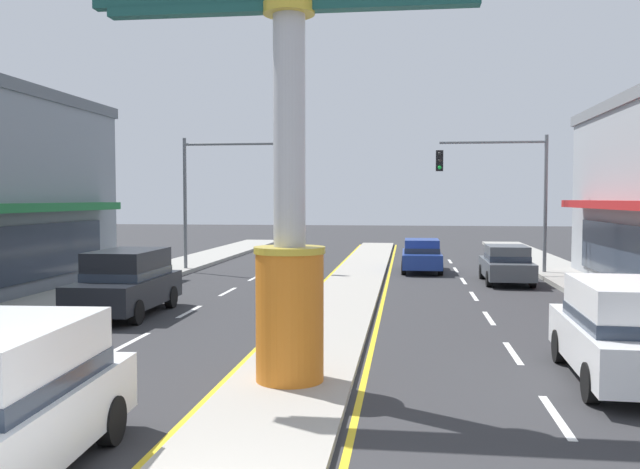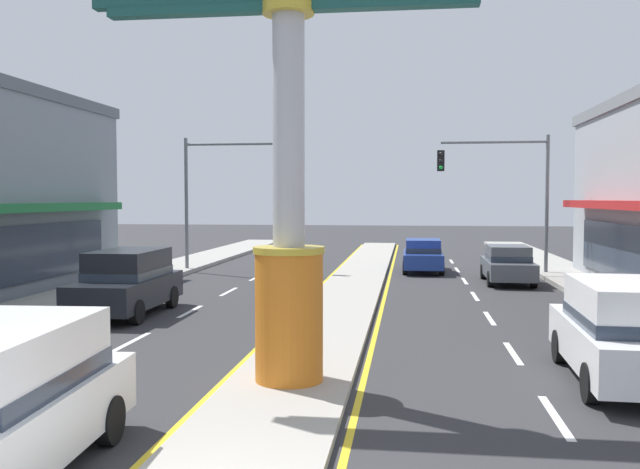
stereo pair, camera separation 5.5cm
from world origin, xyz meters
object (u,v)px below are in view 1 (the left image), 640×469
object	(u,v)px
sedan_mid_left_lane	(506,264)
suv_far_left_oncoming	(127,281)
traffic_light_left_side	(222,180)
traffic_light_right_side	(505,180)
suv_far_right_lane	(625,331)
sedan_near_right_lane	(422,255)
district_sign	(289,149)

from	to	relation	value
sedan_mid_left_lane	suv_far_left_oncoming	size ratio (longest dim) A/B	0.93
traffic_light_left_side	suv_far_left_oncoming	xyz separation A→B (m)	(0.28, -11.38, -3.26)
traffic_light_right_side	sedan_mid_left_lane	xyz separation A→B (m)	(-0.29, -2.84, -3.46)
traffic_light_left_side	traffic_light_right_side	xyz separation A→B (m)	(12.71, 0.48, 0.00)
suv_far_right_lane	suv_far_left_oncoming	bearing A→B (deg)	153.96
sedan_near_right_lane	sedan_mid_left_lane	xyz separation A→B (m)	(3.30, -3.81, 0.00)
traffic_light_right_side	sedan_near_right_lane	bearing A→B (deg)	164.89
district_sign	traffic_light_right_side	distance (m)	19.90
district_sign	suv_far_left_oncoming	xyz separation A→B (m)	(-6.07, 6.99, -3.31)
suv_far_right_lane	suv_far_left_oncoming	world-z (taller)	same
traffic_light_right_side	suv_far_right_lane	xyz separation A→B (m)	(-0.29, -17.79, -3.26)
traffic_light_left_side	suv_far_left_oncoming	bearing A→B (deg)	-88.57
traffic_light_left_side	suv_far_right_lane	distance (m)	21.56
traffic_light_left_side	suv_far_right_lane	size ratio (longest dim) A/B	1.33
sedan_near_right_lane	suv_far_right_lane	distance (m)	19.05
suv_far_right_lane	sedan_near_right_lane	bearing A→B (deg)	99.97
suv_far_left_oncoming	traffic_light_right_side	bearing A→B (deg)	43.68
sedan_near_right_lane	suv_far_left_oncoming	bearing A→B (deg)	-124.56
traffic_light_right_side	sedan_near_right_lane	distance (m)	5.07
district_sign	sedan_near_right_lane	size ratio (longest dim) A/B	1.90
sedan_near_right_lane	suv_far_left_oncoming	world-z (taller)	suv_far_left_oncoming
sedan_near_right_lane	suv_far_right_lane	size ratio (longest dim) A/B	0.92
traffic_light_right_side	sedan_mid_left_lane	world-z (taller)	traffic_light_right_side
district_sign	traffic_light_right_side	world-z (taller)	district_sign
traffic_light_right_side	sedan_near_right_lane	size ratio (longest dim) A/B	1.44
district_sign	suv_far_left_oncoming	world-z (taller)	district_sign
traffic_light_right_side	sedan_near_right_lane	xyz separation A→B (m)	(-3.59, 0.97, -3.46)
sedan_near_right_lane	district_sign	bearing A→B (deg)	-97.95
district_sign	sedan_near_right_lane	bearing A→B (deg)	82.05
district_sign	sedan_near_right_lane	xyz separation A→B (m)	(2.77, 19.83, -3.50)
traffic_light_left_side	sedan_mid_left_lane	size ratio (longest dim) A/B	1.44
traffic_light_left_side	traffic_light_right_side	distance (m)	12.72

